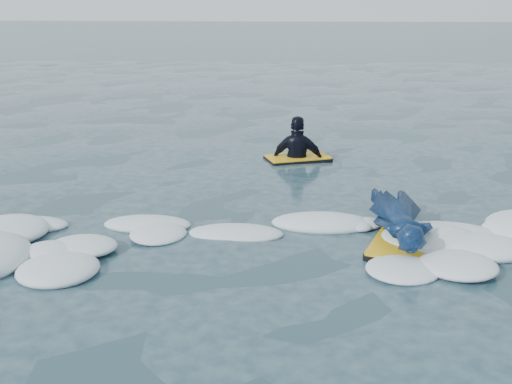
% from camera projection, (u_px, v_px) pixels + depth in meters
% --- Properties ---
extents(ground, '(120.00, 120.00, 0.00)m').
position_uv_depth(ground, '(220.00, 282.00, 6.40)').
color(ground, '#1B3841').
rests_on(ground, ground).
extents(foam_band, '(12.00, 3.10, 0.30)m').
position_uv_depth(foam_band, '(231.00, 244.00, 7.39)').
color(foam_band, white).
rests_on(foam_band, ground).
extents(prone_woman_unit, '(1.00, 1.80, 0.46)m').
position_uv_depth(prone_woman_unit, '(400.00, 221.00, 7.42)').
color(prone_woman_unit, black).
rests_on(prone_woman_unit, ground).
extents(waiting_rider_unit, '(1.22, 0.93, 1.63)m').
position_uv_depth(waiting_rider_unit, '(298.00, 163.00, 11.01)').
color(waiting_rider_unit, black).
rests_on(waiting_rider_unit, ground).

